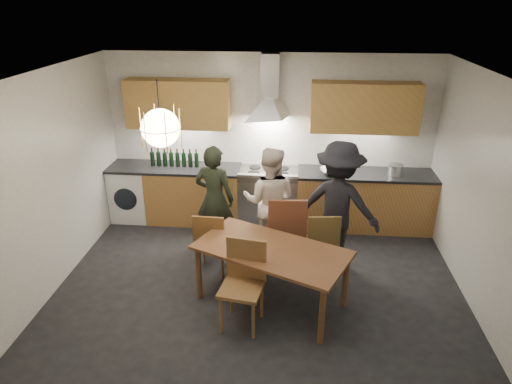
# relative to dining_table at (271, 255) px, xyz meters

# --- Properties ---
(ground) EXTENTS (5.00, 5.00, 0.00)m
(ground) POSITION_rel_dining_table_xyz_m (-0.17, 0.10, -0.64)
(ground) COLOR black
(ground) RESTS_ON ground
(room_shell) EXTENTS (5.02, 4.52, 2.61)m
(room_shell) POSITION_rel_dining_table_xyz_m (-0.17, 0.10, 1.07)
(room_shell) COLOR white
(room_shell) RESTS_ON ground
(counter_run) EXTENTS (5.00, 0.62, 0.90)m
(counter_run) POSITION_rel_dining_table_xyz_m (-0.14, 2.05, -0.19)
(counter_run) COLOR #BB8748
(counter_run) RESTS_ON ground
(range_stove) EXTENTS (0.90, 0.60, 0.92)m
(range_stove) POSITION_rel_dining_table_xyz_m (-0.17, 2.04, -0.20)
(range_stove) COLOR silver
(range_stove) RESTS_ON ground
(wall_fixtures) EXTENTS (4.30, 0.54, 1.10)m
(wall_fixtures) POSITION_rel_dining_table_xyz_m (-0.17, 2.16, 1.23)
(wall_fixtures) COLOR tan
(wall_fixtures) RESTS_ON ground
(pendant_lamp) EXTENTS (0.43, 0.43, 0.70)m
(pendant_lamp) POSITION_rel_dining_table_xyz_m (-1.17, -0.00, 1.46)
(pendant_lamp) COLOR black
(pendant_lamp) RESTS_ON ground
(dining_table) EXTENTS (1.91, 1.50, 0.72)m
(dining_table) POSITION_rel_dining_table_xyz_m (0.00, 0.00, 0.00)
(dining_table) COLOR brown
(dining_table) RESTS_ON ground
(chair_back_left) EXTENTS (0.41, 0.41, 0.88)m
(chair_back_left) POSITION_rel_dining_table_xyz_m (-0.80, 0.52, -0.14)
(chair_back_left) COLOR brown
(chair_back_left) RESTS_ON ground
(chair_back_mid) EXTENTS (0.52, 0.52, 1.07)m
(chair_back_mid) POSITION_rel_dining_table_xyz_m (0.15, 0.70, -0.03)
(chair_back_mid) COLOR brown
(chair_back_mid) RESTS_ON ground
(chair_back_right) EXTENTS (0.45, 0.45, 0.89)m
(chair_back_right) POSITION_rel_dining_table_xyz_m (0.61, 0.62, -0.13)
(chair_back_right) COLOR brown
(chair_back_right) RESTS_ON ground
(chair_front) EXTENTS (0.51, 0.51, 0.97)m
(chair_front) POSITION_rel_dining_table_xyz_m (-0.28, -0.35, -0.08)
(chair_front) COLOR brown
(chair_front) RESTS_ON ground
(person_left) EXTENTS (0.62, 0.48, 1.53)m
(person_left) POSITION_rel_dining_table_xyz_m (-0.86, 1.21, 0.13)
(person_left) COLOR black
(person_left) RESTS_ON ground
(person_mid) EXTENTS (0.80, 0.65, 1.54)m
(person_mid) POSITION_rel_dining_table_xyz_m (-0.10, 1.19, 0.13)
(person_mid) COLOR silver
(person_mid) RESTS_ON ground
(person_right) EXTENTS (1.24, 0.93, 1.71)m
(person_right) POSITION_rel_dining_table_xyz_m (0.81, 0.97, 0.21)
(person_right) COLOR black
(person_right) RESTS_ON ground
(mixing_bowl) EXTENTS (0.38, 0.38, 0.08)m
(mixing_bowl) POSITION_rel_dining_table_xyz_m (0.77, 1.95, 0.30)
(mixing_bowl) COLOR #B2B1B5
(mixing_bowl) RESTS_ON counter_run
(stock_pot) EXTENTS (0.22, 0.22, 0.15)m
(stock_pot) POSITION_rel_dining_table_xyz_m (1.72, 2.01, 0.33)
(stock_pot) COLOR silver
(stock_pot) RESTS_ON counter_run
(wine_bottles) EXTENTS (0.76, 0.07, 0.28)m
(wine_bottles) POSITION_rel_dining_table_xyz_m (-1.63, 2.08, 0.40)
(wine_bottles) COLOR black
(wine_bottles) RESTS_ON counter_run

